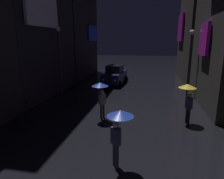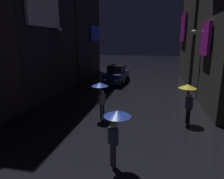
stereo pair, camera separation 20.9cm
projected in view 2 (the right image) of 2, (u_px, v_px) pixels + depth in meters
The scene contains 7 objects.
pedestrian_foreground_right_yellow at pixel (188, 93), 10.26m from camera, with size 0.90×0.90×2.12m.
pedestrian_near_crossing_blue at pixel (116, 123), 6.54m from camera, with size 0.90×0.90×2.12m.
pedestrian_midstreet_left_blue at pixel (101, 90), 10.84m from camera, with size 0.90×0.90×2.12m.
bicycle_parked_at_storefront at pixel (24, 114), 10.93m from camera, with size 0.44×1.79×0.96m.
car_distant at pixel (117, 75), 20.24m from camera, with size 2.49×4.26×1.92m.
streetlamp_right_far at pixel (192, 55), 15.11m from camera, with size 0.36×0.36×5.09m.
streetlamp_left_far at pixel (61, 53), 15.71m from camera, with size 0.36×0.36×5.36m.
Camera 2 is at (2.27, -1.47, 4.28)m, focal length 32.00 mm.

